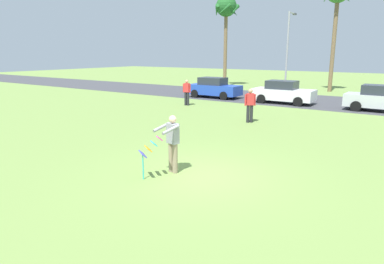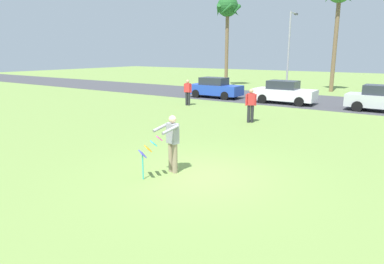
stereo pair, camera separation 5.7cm
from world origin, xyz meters
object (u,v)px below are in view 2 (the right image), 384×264
object	(u,v)px
person_kite_flyer	(172,142)
palm_tree_left_near	(228,10)
parked_car_white	(284,93)
kite_held	(148,150)
parked_car_silver	(383,99)
person_walker_far	(251,104)
streetlight_pole	(289,47)
person_walker_near	(188,92)
parked_car_blue	(215,88)

from	to	relation	value
person_kite_flyer	palm_tree_left_near	xyz separation A→B (m)	(-12.12, 24.95, 6.76)
parked_car_white	kite_held	bearing A→B (deg)	-82.61
parked_car_silver	person_walker_far	bearing A→B (deg)	-124.22
person_kite_flyer	streetlight_pole	distance (m)	23.67
palm_tree_left_near	parked_car_silver	bearing A→B (deg)	-29.71
palm_tree_left_near	person_walker_far	xyz separation A→B (m)	(10.73, -16.65, -6.77)
kite_held	person_walker_near	size ratio (longest dim) A/B	0.70
kite_held	parked_car_blue	distance (m)	18.43
parked_car_blue	streetlight_pole	xyz separation A→B (m)	(3.32, 7.10, 3.22)
streetlight_pole	person_walker_far	size ratio (longest dim) A/B	4.05
person_kite_flyer	parked_car_silver	size ratio (longest dim) A/B	0.41
person_kite_flyer	person_walker_near	world-z (taller)	same
person_walker_far	parked_car_silver	bearing A→B (deg)	55.78
streetlight_pole	person_walker_near	bearing A→B (deg)	-103.18
person_walker_near	person_walker_far	world-z (taller)	same
person_kite_flyer	palm_tree_left_near	size ratio (longest dim) A/B	0.19
person_walker_near	person_walker_far	bearing A→B (deg)	-26.45
person_walker_near	parked_car_white	bearing A→B (deg)	41.98
parked_car_blue	streetlight_pole	world-z (taller)	streetlight_pole
parked_car_silver	streetlight_pole	size ratio (longest dim) A/B	0.60
person_walker_near	person_walker_far	distance (m)	6.79
parked_car_blue	palm_tree_left_near	size ratio (longest dim) A/B	0.46
kite_held	parked_car_silver	xyz separation A→B (m)	(4.00, 16.69, -0.06)
parked_car_blue	streetlight_pole	size ratio (longest dim) A/B	0.60
palm_tree_left_near	person_walker_near	world-z (taller)	palm_tree_left_near
parked_car_silver	palm_tree_left_near	bearing A→B (deg)	150.29
person_kite_flyer	palm_tree_left_near	bearing A→B (deg)	115.90
parked_car_white	streetlight_pole	xyz separation A→B (m)	(-2.34, 7.10, 3.22)
parked_car_silver	person_walker_near	size ratio (longest dim) A/B	2.44
palm_tree_left_near	person_walker_far	bearing A→B (deg)	-57.20
parked_car_blue	parked_car_white	world-z (taller)	same
parked_car_silver	person_kite_flyer	bearing A→B (deg)	-103.35
person_walker_near	parked_car_silver	bearing A→B (deg)	22.10
parked_car_blue	person_walker_near	bearing A→B (deg)	-82.67
person_kite_flyer	person_walker_near	xyz separation A→B (m)	(-7.46, 11.32, -0.02)
parked_car_silver	kite_held	bearing A→B (deg)	-103.48
parked_car_blue	parked_car_white	distance (m)	5.65
parked_car_white	parked_car_silver	size ratio (longest dim) A/B	1.00
person_kite_flyer	parked_car_blue	xyz separation A→B (m)	(-8.05, 15.88, -0.18)
parked_car_silver	parked_car_blue	bearing A→B (deg)	-180.00
streetlight_pole	palm_tree_left_near	bearing A→B (deg)	165.14
kite_held	palm_tree_left_near	size ratio (longest dim) A/B	0.13
parked_car_white	palm_tree_left_near	bearing A→B (deg)	137.00
parked_car_blue	parked_car_silver	bearing A→B (deg)	0.00
parked_car_white	parked_car_silver	world-z (taller)	same
parked_car_silver	person_walker_far	distance (m)	9.17
person_kite_flyer	streetlight_pole	world-z (taller)	streetlight_pole
kite_held	parked_car_blue	world-z (taller)	parked_car_blue
person_walker_far	person_kite_flyer	bearing A→B (deg)	-80.50
parked_car_blue	person_kite_flyer	bearing A→B (deg)	-63.12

